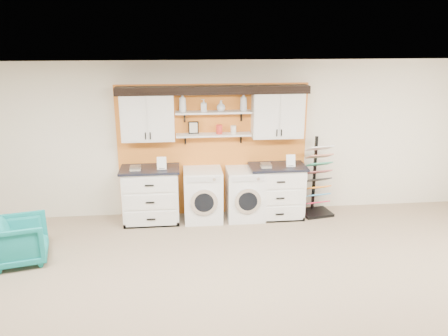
{
  "coord_description": "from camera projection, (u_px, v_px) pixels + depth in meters",
  "views": [
    {
      "loc": [
        -0.58,
        -3.68,
        3.25
      ],
      "look_at": [
        0.03,
        2.3,
        1.38
      ],
      "focal_mm": 35.0,
      "sensor_mm": 36.0,
      "label": 1
    }
  ],
  "objects": [
    {
      "name": "ceiling",
      "position": [
        248.0,
        88.0,
        3.69
      ],
      "size": [
        10.0,
        10.0,
        0.0
      ],
      "primitive_type": "plane",
      "rotation": [
        3.14,
        0.0,
        0.0
      ],
      "color": "white",
      "rests_on": "wall_back"
    },
    {
      "name": "wall_back",
      "position": [
        213.0,
        139.0,
        7.9
      ],
      "size": [
        10.0,
        0.0,
        10.0
      ],
      "primitive_type": "plane",
      "rotation": [
        1.57,
        0.0,
        0.0
      ],
      "color": "silver",
      "rests_on": "floor"
    },
    {
      "name": "accent_panel",
      "position": [
        213.0,
        150.0,
        7.93
      ],
      "size": [
        3.4,
        0.07,
        2.4
      ],
      "primitive_type": "cube",
      "color": "orange",
      "rests_on": "wall_back"
    },
    {
      "name": "upper_cabinet_left",
      "position": [
        148.0,
        116.0,
        7.45
      ],
      "size": [
        0.9,
        0.35,
        0.84
      ],
      "color": "silver",
      "rests_on": "wall_back"
    },
    {
      "name": "upper_cabinet_right",
      "position": [
        277.0,
        114.0,
        7.67
      ],
      "size": [
        0.9,
        0.35,
        0.84
      ],
      "color": "silver",
      "rests_on": "wall_back"
    },
    {
      "name": "shelf_lower",
      "position": [
        214.0,
        135.0,
        7.67
      ],
      "size": [
        1.32,
        0.28,
        0.03
      ],
      "primitive_type": "cube",
      "color": "silver",
      "rests_on": "wall_back"
    },
    {
      "name": "shelf_upper",
      "position": [
        213.0,
        112.0,
        7.55
      ],
      "size": [
        1.32,
        0.28,
        0.03
      ],
      "primitive_type": "cube",
      "color": "silver",
      "rests_on": "wall_back"
    },
    {
      "name": "crown_molding",
      "position": [
        213.0,
        89.0,
        7.45
      ],
      "size": [
        3.3,
        0.41,
        0.13
      ],
      "color": "black",
      "rests_on": "wall_back"
    },
    {
      "name": "picture_frame",
      "position": [
        193.0,
        128.0,
        7.65
      ],
      "size": [
        0.18,
        0.02,
        0.22
      ],
      "color": "black",
      "rests_on": "shelf_lower"
    },
    {
      "name": "canister_red",
      "position": [
        219.0,
        129.0,
        7.65
      ],
      "size": [
        0.11,
        0.11,
        0.16
      ],
      "primitive_type": "cylinder",
      "color": "red",
      "rests_on": "shelf_lower"
    },
    {
      "name": "canister_cream",
      "position": [
        233.0,
        130.0,
        7.68
      ],
      "size": [
        0.1,
        0.1,
        0.14
      ],
      "primitive_type": "cylinder",
      "color": "silver",
      "rests_on": "shelf_lower"
    },
    {
      "name": "base_cabinet_left",
      "position": [
        151.0,
        195.0,
        7.72
      ],
      "size": [
        1.03,
        0.66,
        1.0
      ],
      "color": "silver",
      "rests_on": "floor"
    },
    {
      "name": "base_cabinet_right",
      "position": [
        277.0,
        191.0,
        7.94
      ],
      "size": [
        1.0,
        0.66,
        0.98
      ],
      "color": "silver",
      "rests_on": "floor"
    },
    {
      "name": "washer",
      "position": [
        203.0,
        195.0,
        7.81
      ],
      "size": [
        0.67,
        0.71,
        0.94
      ],
      "color": "white",
      "rests_on": "floor"
    },
    {
      "name": "dryer",
      "position": [
        245.0,
        194.0,
        7.89
      ],
      "size": [
        0.66,
        0.71,
        0.92
      ],
      "color": "white",
      "rests_on": "floor"
    },
    {
      "name": "sample_rack",
      "position": [
        317.0,
        189.0,
        8.05
      ],
      "size": [
        0.6,
        0.52,
        1.46
      ],
      "rotation": [
        0.0,
        0.0,
        0.17
      ],
      "color": "black",
      "rests_on": "floor"
    },
    {
      "name": "armchair",
      "position": [
        21.0,
        241.0,
        6.4
      ],
      "size": [
        0.87,
        0.85,
        0.66
      ],
      "primitive_type": "imported",
      "rotation": [
        0.0,
        0.0,
        1.79
      ],
      "color": "#107C7B",
      "rests_on": "floor"
    },
    {
      "name": "soap_bottle_a",
      "position": [
        183.0,
        102.0,
        7.45
      ],
      "size": [
        0.15,
        0.16,
        0.33
      ],
      "primitive_type": "imported",
      "rotation": [
        0.0,
        0.0,
        3.37
      ],
      "color": "silver",
      "rests_on": "shelf_upper"
    },
    {
      "name": "soap_bottle_b",
      "position": [
        204.0,
        105.0,
        7.5
      ],
      "size": [
        0.11,
        0.1,
        0.21
      ],
      "primitive_type": "imported",
      "rotation": [
        0.0,
        0.0,
        4.64
      ],
      "color": "silver",
      "rests_on": "shelf_upper"
    },
    {
      "name": "soap_bottle_c",
      "position": [
        221.0,
        106.0,
        7.53
      ],
      "size": [
        0.18,
        0.18,
        0.19
      ],
      "primitive_type": "imported",
      "rotation": [
        0.0,
        0.0,
        1.84
      ],
      "color": "silver",
      "rests_on": "shelf_upper"
    },
    {
      "name": "soap_bottle_d",
      "position": [
        244.0,
        102.0,
        7.55
      ],
      "size": [
        0.18,
        0.18,
        0.32
      ],
      "primitive_type": "imported",
      "rotation": [
        0.0,
        0.0,
        0.82
      ],
      "color": "silver",
      "rests_on": "shelf_upper"
    }
  ]
}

